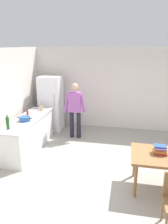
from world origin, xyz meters
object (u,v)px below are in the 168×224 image
Objects in this scene: refrigerator at (51,103)px; person at (75,107)px; dining_table at (168,159)px; utensil_jar at (41,108)px; book_stack at (160,150)px; bottle_wine_green at (8,123)px; cooking_pot at (25,119)px; bottle_sauce_red at (28,114)px.

person is at bearing -30.23° from refrigerator.
dining_table is 3.81m from utensil_jar.
person is 3.04m from book_stack.
refrigerator reaches higher than book_stack.
person reaches higher than utensil_jar.
bottle_wine_green is (-3.50, 0.31, 0.37)m from dining_table.
utensil_jar is at bearing 83.04° from bottle_wine_green.
cooking_pot is at bearing 164.98° from dining_table.
dining_table is 3.53m from bottle_wine_green.
person is at bearing 58.07° from bottle_wine_green.
bottle_sauce_red is at bearing -99.54° from utensil_jar.
bottle_wine_green is at bearing -101.15° from cooking_pot.
refrigerator is at bearing 87.48° from cooking_pot.
book_stack is at bearing -14.91° from cooking_pot.
cooking_pot is 1.67× the size of bottle_sauce_red.
book_stack is (3.15, -1.82, -0.15)m from utensil_jar.
dining_table is 5.83× the size of bottle_sauce_red.
refrigerator is at bearing 85.40° from bottle_sauce_red.
cooking_pot is 1.18× the size of bottle_wine_green.
utensil_jar is 1.57m from bottle_wine_green.
utensil_jar is 0.69m from bottle_sauce_red.
utensil_jar reaches higher than dining_table.
refrigerator reaches higher than bottle_wine_green.
bottle_wine_green is 0.88m from bottle_sauce_red.
bottle_sauce_red is at bearing 160.88° from book_stack.
cooking_pot is 1.55× the size of book_stack.
cooking_pot is 1.25× the size of utensil_jar.
dining_table is 4.12× the size of bottle_wine_green.
dining_table is 5.44× the size of book_stack.
dining_table is at bearing -42.41° from person.
utensil_jar is (0.07, 0.96, 0.02)m from cooking_pot.
bottle_wine_green is 1.32× the size of book_stack.
cooking_pot is 0.62m from bottle_wine_green.
bottle_sauce_red is (-3.42, 1.18, 0.32)m from dining_table.
bottle_wine_green is at bearing 175.01° from dining_table.
bottle_sauce_red is at bearing 160.96° from dining_table.
bottle_sauce_red is at bearing 85.08° from bottle_wine_green.
cooking_pot is (-0.08, -1.79, 0.06)m from refrigerator.
utensil_jar reaches higher than book_stack.
person is 1.61m from cooking_pot.
book_stack reaches higher than dining_table.
cooking_pot is at bearing -92.52° from refrigerator.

